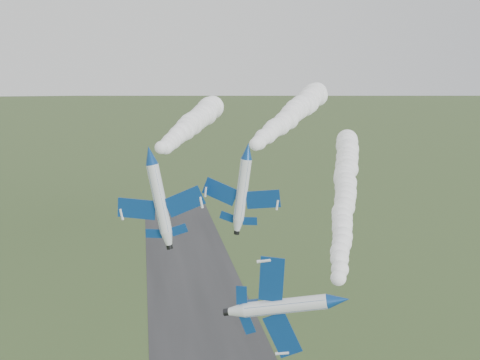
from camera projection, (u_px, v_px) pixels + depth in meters
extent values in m
cylinder|color=white|center=(338.00, 300.00, 55.12)|extent=(4.92, 8.94, 1.87)
cone|color=navy|center=(338.00, 326.00, 49.74)|extent=(2.57, 2.84, 1.87)
cone|color=white|center=(339.00, 280.00, 60.29)|extent=(2.42, 2.44, 1.87)
cylinder|color=black|center=(339.00, 277.00, 61.30)|extent=(1.11, 0.93, 0.95)
ellipsoid|color=black|center=(344.00, 309.00, 52.79)|extent=(2.25, 3.28, 1.24)
cube|color=navy|center=(332.00, 269.00, 55.43)|extent=(1.94, 2.76, 4.79)
cube|color=navy|center=(342.00, 325.00, 56.50)|extent=(1.94, 2.76, 4.79)
cube|color=navy|center=(336.00, 269.00, 59.09)|extent=(0.90, 1.27, 2.09)
cube|color=navy|center=(341.00, 298.00, 59.66)|extent=(0.90, 1.27, 2.09)
cube|color=navy|center=(351.00, 283.00, 58.83)|extent=(2.75, 2.40, 0.58)
cylinder|color=white|center=(150.00, 155.00, 67.84)|extent=(4.32, 9.20, 1.87)
cone|color=navy|center=(137.00, 163.00, 62.29)|extent=(2.46, 2.80, 1.87)
cone|color=white|center=(161.00, 149.00, 73.18)|extent=(2.34, 2.38, 1.87)
cylinder|color=black|center=(163.00, 148.00, 74.22)|extent=(1.09, 0.89, 0.95)
ellipsoid|color=black|center=(144.00, 154.00, 65.46)|extent=(2.06, 3.33, 1.25)
cube|color=navy|center=(128.00, 159.00, 69.15)|extent=(5.43, 3.85, 1.02)
cube|color=navy|center=(176.00, 152.00, 68.27)|extent=(5.43, 3.85, 1.02)
cube|color=navy|center=(147.00, 152.00, 72.47)|extent=(2.38, 1.73, 0.48)
cube|color=navy|center=(171.00, 148.00, 72.00)|extent=(2.38, 1.73, 0.48)
cube|color=navy|center=(156.00, 140.00, 71.72)|extent=(1.00, 1.81, 2.35)
cylinder|color=white|center=(247.00, 151.00, 68.66)|extent=(4.66, 8.15, 1.63)
cone|color=navy|center=(239.00, 158.00, 63.75)|extent=(2.33, 2.60, 1.63)
cone|color=white|center=(255.00, 146.00, 73.38)|extent=(2.18, 2.24, 1.63)
cylinder|color=black|center=(256.00, 145.00, 74.31)|extent=(0.99, 0.86, 0.83)
ellipsoid|color=black|center=(245.00, 149.00, 66.53)|extent=(2.08, 3.00, 1.09)
cube|color=navy|center=(227.00, 148.00, 69.96)|extent=(5.00, 3.87, 0.71)
cube|color=navy|center=(270.00, 155.00, 68.90)|extent=(5.00, 3.87, 0.71)
cube|color=navy|center=(242.00, 145.00, 72.83)|extent=(2.20, 1.73, 0.35)
cube|color=navy|center=(265.00, 148.00, 72.26)|extent=(2.20, 1.73, 0.35)
cube|color=navy|center=(254.00, 138.00, 72.03)|extent=(0.96, 1.58, 2.13)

